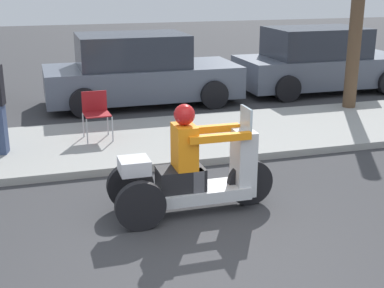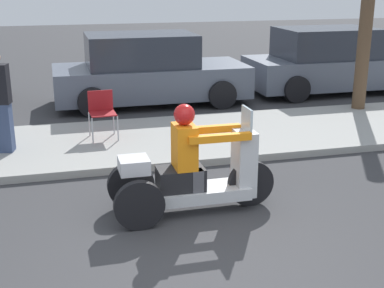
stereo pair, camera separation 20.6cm
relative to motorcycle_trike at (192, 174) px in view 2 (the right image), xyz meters
name	(u,v)px [view 2 (the right image)]	position (x,y,z in m)	size (l,w,h in m)	color
ground_plane	(220,280)	(-0.15, -1.64, -0.51)	(60.00, 60.00, 0.00)	#38383A
sidewalk_strip	(142,141)	(-0.15, 2.96, -0.45)	(28.00, 2.80, 0.12)	#9E9E99
motorcycle_trike	(192,174)	(0.00, 0.00, 0.00)	(2.13, 0.77, 1.41)	black
folding_chair_curbside	(102,109)	(-0.80, 3.24, 0.12)	(0.48, 0.48, 0.82)	#A5A8AD
parked_car_lot_right	(148,71)	(0.55, 6.13, 0.25)	(4.44, 2.10, 1.63)	slate
parked_car_lot_center	(330,62)	(5.29, 6.25, 0.26)	(4.33, 2.05, 1.64)	slate
tree_trunk	(365,37)	(4.81, 4.01, 1.15)	(0.28, 0.28, 3.07)	brown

